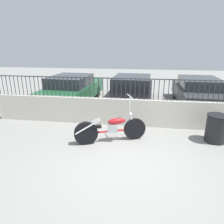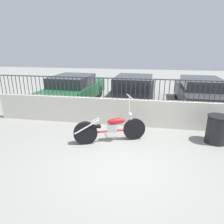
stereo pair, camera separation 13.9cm
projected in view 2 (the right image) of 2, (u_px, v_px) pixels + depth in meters
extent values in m
plane|color=gray|center=(121.00, 163.00, 4.87)|extent=(40.00, 40.00, 0.00)
cube|color=beige|center=(130.00, 112.00, 7.01)|extent=(9.94, 0.18, 0.96)
cylinder|color=#2D2D33|center=(1.00, 84.00, 7.52)|extent=(0.02, 0.02, 0.72)
cylinder|color=#2D2D33|center=(5.00, 84.00, 7.49)|extent=(0.02, 0.02, 0.72)
cylinder|color=#2D2D33|center=(9.00, 85.00, 7.47)|extent=(0.02, 0.02, 0.72)
cylinder|color=#2D2D33|center=(13.00, 85.00, 7.44)|extent=(0.02, 0.02, 0.72)
cylinder|color=#2D2D33|center=(16.00, 85.00, 7.42)|extent=(0.02, 0.02, 0.72)
cylinder|color=#2D2D33|center=(20.00, 85.00, 7.39)|extent=(0.02, 0.02, 0.72)
cylinder|color=#2D2D33|center=(24.00, 85.00, 7.37)|extent=(0.02, 0.02, 0.72)
cylinder|color=#2D2D33|center=(28.00, 85.00, 7.34)|extent=(0.02, 0.02, 0.72)
cylinder|color=#2D2D33|center=(32.00, 85.00, 7.32)|extent=(0.02, 0.02, 0.72)
cylinder|color=#2D2D33|center=(36.00, 86.00, 7.29)|extent=(0.02, 0.02, 0.72)
cylinder|color=#2D2D33|center=(40.00, 86.00, 7.27)|extent=(0.02, 0.02, 0.72)
cylinder|color=#2D2D33|center=(44.00, 86.00, 7.24)|extent=(0.02, 0.02, 0.72)
cylinder|color=#2D2D33|center=(48.00, 86.00, 7.22)|extent=(0.02, 0.02, 0.72)
cylinder|color=#2D2D33|center=(52.00, 86.00, 7.19)|extent=(0.02, 0.02, 0.72)
cylinder|color=#2D2D33|center=(56.00, 86.00, 7.17)|extent=(0.02, 0.02, 0.72)
cylinder|color=#2D2D33|center=(60.00, 86.00, 7.14)|extent=(0.02, 0.02, 0.72)
cylinder|color=#2D2D33|center=(65.00, 87.00, 7.12)|extent=(0.02, 0.02, 0.72)
cylinder|color=#2D2D33|center=(69.00, 87.00, 7.09)|extent=(0.02, 0.02, 0.72)
cylinder|color=#2D2D33|center=(73.00, 87.00, 7.06)|extent=(0.02, 0.02, 0.72)
cylinder|color=#2D2D33|center=(77.00, 87.00, 7.04)|extent=(0.02, 0.02, 0.72)
cylinder|color=#2D2D33|center=(82.00, 87.00, 7.01)|extent=(0.02, 0.02, 0.72)
cylinder|color=#2D2D33|center=(86.00, 87.00, 6.99)|extent=(0.02, 0.02, 0.72)
cylinder|color=#2D2D33|center=(90.00, 87.00, 6.96)|extent=(0.02, 0.02, 0.72)
cylinder|color=#2D2D33|center=(95.00, 88.00, 6.94)|extent=(0.02, 0.02, 0.72)
cylinder|color=#2D2D33|center=(99.00, 88.00, 6.91)|extent=(0.02, 0.02, 0.72)
cylinder|color=#2D2D33|center=(103.00, 88.00, 6.89)|extent=(0.02, 0.02, 0.72)
cylinder|color=#2D2D33|center=(108.00, 88.00, 6.86)|extent=(0.02, 0.02, 0.72)
cylinder|color=#2D2D33|center=(112.00, 88.00, 6.84)|extent=(0.02, 0.02, 0.72)
cylinder|color=#2D2D33|center=(117.00, 88.00, 6.81)|extent=(0.02, 0.02, 0.72)
cylinder|color=#2D2D33|center=(122.00, 89.00, 6.79)|extent=(0.02, 0.02, 0.72)
cylinder|color=#2D2D33|center=(126.00, 89.00, 6.76)|extent=(0.02, 0.02, 0.72)
cylinder|color=#2D2D33|center=(131.00, 89.00, 6.74)|extent=(0.02, 0.02, 0.72)
cylinder|color=#2D2D33|center=(135.00, 89.00, 6.71)|extent=(0.02, 0.02, 0.72)
cylinder|color=#2D2D33|center=(140.00, 89.00, 6.69)|extent=(0.02, 0.02, 0.72)
cylinder|color=#2D2D33|center=(145.00, 89.00, 6.66)|extent=(0.02, 0.02, 0.72)
cylinder|color=#2D2D33|center=(150.00, 90.00, 6.64)|extent=(0.02, 0.02, 0.72)
cylinder|color=#2D2D33|center=(155.00, 90.00, 6.61)|extent=(0.02, 0.02, 0.72)
cylinder|color=#2D2D33|center=(159.00, 90.00, 6.58)|extent=(0.02, 0.02, 0.72)
cylinder|color=#2D2D33|center=(164.00, 90.00, 6.56)|extent=(0.02, 0.02, 0.72)
cylinder|color=#2D2D33|center=(169.00, 90.00, 6.53)|extent=(0.02, 0.02, 0.72)
cylinder|color=#2D2D33|center=(174.00, 90.00, 6.51)|extent=(0.02, 0.02, 0.72)
cylinder|color=#2D2D33|center=(179.00, 91.00, 6.48)|extent=(0.02, 0.02, 0.72)
cylinder|color=#2D2D33|center=(184.00, 91.00, 6.46)|extent=(0.02, 0.02, 0.72)
cylinder|color=#2D2D33|center=(189.00, 91.00, 6.43)|extent=(0.02, 0.02, 0.72)
cylinder|color=#2D2D33|center=(195.00, 91.00, 6.41)|extent=(0.02, 0.02, 0.72)
cylinder|color=#2D2D33|center=(200.00, 91.00, 6.38)|extent=(0.02, 0.02, 0.72)
cylinder|color=#2D2D33|center=(205.00, 91.00, 6.36)|extent=(0.02, 0.02, 0.72)
cylinder|color=#2D2D33|center=(210.00, 92.00, 6.33)|extent=(0.02, 0.02, 0.72)
cylinder|color=#2D2D33|center=(216.00, 92.00, 6.31)|extent=(0.02, 0.02, 0.72)
cylinder|color=#2D2D33|center=(221.00, 92.00, 6.28)|extent=(0.02, 0.02, 0.72)
cylinder|color=#2D2D33|center=(131.00, 79.00, 6.63)|extent=(9.94, 0.04, 0.04)
cylinder|color=black|center=(134.00, 129.00, 5.99)|extent=(0.65, 0.31, 0.67)
cylinder|color=black|center=(85.00, 133.00, 5.72)|extent=(0.68, 0.37, 0.68)
cylinder|color=#AD191E|center=(110.00, 131.00, 5.85)|extent=(1.28, 0.53, 0.06)
cube|color=silver|center=(112.00, 128.00, 5.83)|extent=(0.28, 0.18, 0.24)
ellipsoid|color=#AD191E|center=(116.00, 121.00, 5.79)|extent=(0.56, 0.37, 0.18)
cube|color=black|center=(96.00, 127.00, 5.72)|extent=(0.32, 0.25, 0.06)
cylinder|color=silver|center=(132.00, 122.00, 5.89)|extent=(0.22, 0.12, 0.51)
sphere|color=silver|center=(130.00, 114.00, 5.81)|extent=(0.11, 0.11, 0.11)
cylinder|color=silver|center=(129.00, 105.00, 5.71)|extent=(0.03, 0.03, 0.52)
cylinder|color=silver|center=(129.00, 96.00, 5.63)|extent=(0.21, 0.50, 0.03)
cylinder|color=silver|center=(87.00, 127.00, 5.60)|extent=(0.70, 0.30, 0.42)
cylinder|color=silver|center=(87.00, 125.00, 5.73)|extent=(0.70, 0.30, 0.42)
cylinder|color=black|center=(217.00, 130.00, 5.78)|extent=(0.59, 0.59, 0.79)
cylinder|color=black|center=(219.00, 117.00, 5.65)|extent=(0.62, 0.62, 0.04)
cylinder|color=black|center=(70.00, 90.00, 11.33)|extent=(0.14, 0.65, 0.64)
cylinder|color=black|center=(100.00, 91.00, 10.96)|extent=(0.14, 0.65, 0.64)
cylinder|color=black|center=(44.00, 103.00, 8.77)|extent=(0.14, 0.65, 0.64)
cylinder|color=black|center=(81.00, 105.00, 8.40)|extent=(0.14, 0.65, 0.64)
cube|color=#1E5933|center=(75.00, 91.00, 9.79)|extent=(2.11, 4.57, 0.66)
cube|color=#2D3338|center=(72.00, 81.00, 9.40)|extent=(1.79, 2.23, 0.48)
cylinder|color=black|center=(121.00, 91.00, 11.11)|extent=(0.14, 0.64, 0.64)
cylinder|color=black|center=(152.00, 92.00, 10.75)|extent=(0.14, 0.64, 0.64)
cylinder|color=black|center=(110.00, 104.00, 8.54)|extent=(0.14, 0.64, 0.64)
cylinder|color=black|center=(150.00, 107.00, 8.18)|extent=(0.14, 0.64, 0.64)
cube|color=black|center=(134.00, 93.00, 9.58)|extent=(2.05, 4.56, 0.58)
cube|color=#2D3338|center=(134.00, 82.00, 9.19)|extent=(1.75, 2.23, 0.55)
cylinder|color=black|center=(177.00, 92.00, 10.72)|extent=(0.13, 0.64, 0.64)
cylinder|color=black|center=(210.00, 94.00, 10.41)|extent=(0.13, 0.64, 0.64)
cylinder|color=black|center=(184.00, 107.00, 8.18)|extent=(0.13, 0.64, 0.64)
cube|color=#38383D|center=(199.00, 94.00, 9.22)|extent=(1.91, 4.46, 0.65)
cube|color=#2D3338|center=(202.00, 83.00, 8.84)|extent=(1.66, 2.16, 0.44)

